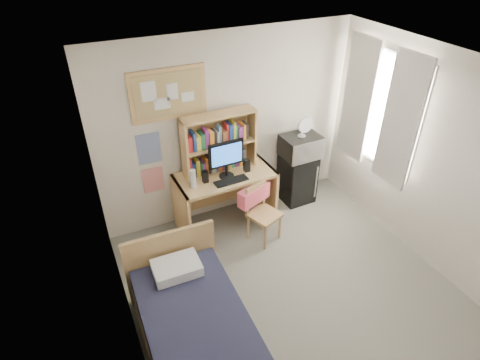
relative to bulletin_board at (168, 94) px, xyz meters
name	(u,v)px	position (x,y,z in m)	size (l,w,h in m)	color
floor	(304,307)	(0.78, -2.08, -1.93)	(3.60, 4.20, 0.02)	gray
ceiling	(334,85)	(0.78, -2.08, 0.68)	(3.60, 4.20, 0.02)	silver
wall_back	(228,128)	(0.78, 0.02, -0.62)	(3.60, 0.04, 2.60)	silver
wall_left	(127,277)	(-1.02, -2.08, -0.62)	(0.04, 4.20, 2.60)	silver
wall_right	(452,174)	(2.58, -2.08, -0.62)	(0.04, 4.20, 2.60)	silver
window_unit	(380,110)	(2.53, -0.88, -0.32)	(0.10, 1.40, 1.70)	white
curtain_left	(400,122)	(2.50, -1.28, -0.32)	(0.04, 0.55, 1.70)	silver
curtain_right	(358,100)	(2.50, -0.48, -0.32)	(0.04, 0.55, 1.70)	silver
bulletin_board	(168,94)	(0.00, 0.00, 0.00)	(0.94, 0.03, 0.64)	tan
poster_wave	(149,149)	(-0.32, 0.01, -0.67)	(0.30, 0.01, 0.42)	#264299
poster_japan	(153,180)	(-0.32, 0.01, -1.14)	(0.28, 0.01, 0.36)	red
desk	(225,199)	(0.56, -0.33, -1.51)	(1.32, 0.66, 0.82)	#DFB06D
desk_chair	(265,214)	(0.90, -0.86, -1.51)	(0.41, 0.41, 0.81)	tan
mini_fridge	(297,177)	(1.79, -0.24, -1.53)	(0.46, 0.46, 0.78)	black
bed	(202,345)	(-0.50, -2.23, -1.65)	(0.98, 1.97, 0.54)	black
hutch	(219,142)	(0.56, -0.18, -0.69)	(0.99, 0.25, 0.81)	#DFB06D
monitor	(226,160)	(0.57, -0.39, -0.84)	(0.48, 0.04, 0.51)	black
keyboard	(231,181)	(0.57, -0.53, -1.08)	(0.45, 0.14, 0.02)	black
speaker_left	(205,177)	(0.27, -0.40, -1.01)	(0.07, 0.07, 0.16)	black
speaker_right	(247,165)	(0.87, -0.38, -1.01)	(0.07, 0.07, 0.18)	black
water_bottle	(193,179)	(0.09, -0.45, -0.97)	(0.07, 0.07, 0.25)	silver
hoodie	(254,195)	(0.83, -0.67, -1.29)	(0.49, 0.15, 0.23)	#FC6070
microwave	(301,146)	(1.79, -0.26, -0.99)	(0.54, 0.41, 0.31)	silver
desk_fan	(302,127)	(1.79, -0.26, -0.69)	(0.23, 0.23, 0.28)	silver
pillow	(177,268)	(-0.48, -1.48, -1.32)	(0.49, 0.35, 0.12)	silver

